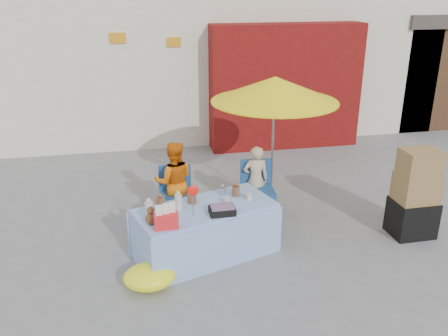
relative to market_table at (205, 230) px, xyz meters
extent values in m
plane|color=slate|center=(0.21, -0.07, -0.36)|extent=(80.00, 80.00, 0.00)
cube|color=silver|center=(0.21, 6.93, 1.89)|extent=(12.00, 5.00, 4.50)
cube|color=maroon|center=(2.41, 4.13, 0.94)|extent=(3.20, 0.60, 2.60)
cube|color=#4C331E|center=(6.71, 5.93, 0.84)|extent=(2.60, 3.00, 2.40)
cube|color=#3F3833|center=(6.71, 5.93, 2.19)|extent=(2.80, 3.20, 0.30)
cube|color=orange|center=(-0.99, 4.41, 1.99)|extent=(0.32, 0.04, 0.20)
cube|color=orange|center=(0.11, 4.41, 1.89)|extent=(0.28, 0.04, 0.18)
cube|color=#93BDEB|center=(0.01, 0.00, -0.01)|extent=(1.93, 1.31, 0.70)
cube|color=#93BDEB|center=(0.13, -0.39, -0.03)|extent=(1.74, 0.59, 0.65)
cube|color=#93BDEB|center=(-0.12, 0.39, -0.03)|extent=(1.74, 0.59, 0.65)
cylinder|color=silver|center=(-0.70, -0.08, 0.42)|extent=(0.13, 0.13, 0.17)
cylinder|color=brown|center=(-0.55, 0.07, 0.41)|extent=(0.14, 0.14, 0.15)
cylinder|color=silver|center=(-0.33, -0.01, 0.44)|extent=(0.12, 0.12, 0.21)
cylinder|color=brown|center=(-0.14, 0.15, 0.41)|extent=(0.15, 0.15, 0.13)
cylinder|color=#B2B2B7|center=(0.30, 0.32, 0.40)|extent=(0.11, 0.11, 0.11)
cylinder|color=brown|center=(0.46, 0.25, 0.41)|extent=(0.13, 0.13, 0.14)
cylinder|color=silver|center=(0.29, 0.05, 0.38)|extent=(0.09, 0.09, 0.08)
cylinder|color=silver|center=(0.61, 0.11, 0.38)|extent=(0.09, 0.09, 0.08)
sphere|color=brown|center=(-0.69, -0.32, 0.41)|extent=(0.14, 0.14, 0.14)
ellipsoid|color=red|center=(-0.17, -0.20, 0.67)|extent=(0.15, 0.09, 0.14)
cube|color=red|center=(-0.53, -0.47, 0.43)|extent=(0.31, 0.21, 0.19)
cube|color=black|center=(0.18, -0.23, 0.38)|extent=(0.37, 0.31, 0.08)
cube|color=navy|center=(-0.28, 0.95, -0.13)|extent=(0.52, 0.50, 0.45)
cube|color=navy|center=(-0.27, 1.17, 0.29)|extent=(0.48, 0.08, 0.40)
cube|color=navy|center=(0.97, 0.95, -0.13)|extent=(0.52, 0.50, 0.45)
cube|color=navy|center=(0.98, 1.17, 0.29)|extent=(0.48, 0.08, 0.40)
imported|color=orange|center=(-0.28, 1.10, 0.26)|extent=(0.63, 0.51, 1.23)
imported|color=#C7B68D|center=(0.97, 1.10, 0.18)|extent=(0.41, 0.29, 1.08)
cylinder|color=gray|center=(1.27, 1.25, 0.64)|extent=(0.04, 0.04, 2.00)
cone|color=yellow|center=(1.27, 1.25, 1.54)|extent=(1.90, 1.90, 0.38)
cylinder|color=yellow|center=(1.27, 1.25, 1.36)|extent=(1.90, 1.90, 0.02)
cube|color=black|center=(2.96, -0.03, -0.10)|extent=(0.58, 0.48, 0.53)
cube|color=olive|center=(2.96, -0.03, 0.37)|extent=(0.55, 0.43, 0.40)
cube|color=olive|center=(2.94, -0.05, 0.75)|extent=(0.51, 0.38, 0.36)
ellipsoid|color=#FFFE1A|center=(-0.76, -0.58, -0.22)|extent=(0.69, 0.59, 0.28)
camera|label=1|loc=(-0.83, -5.38, 3.01)|focal=38.00mm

